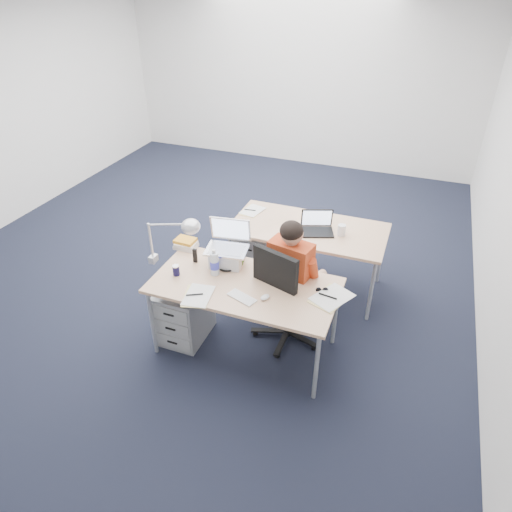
# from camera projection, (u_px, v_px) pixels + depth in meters

# --- Properties ---
(floor) EXTENTS (7.00, 7.00, 0.00)m
(floor) POSITION_uv_depth(u_px,v_px,m) (211.00, 259.00, 5.57)
(floor) COLOR black
(floor) RESTS_ON ground
(room) EXTENTS (6.02, 7.02, 2.80)m
(room) POSITION_uv_depth(u_px,v_px,m) (202.00, 118.00, 4.64)
(room) COLOR silver
(room) RESTS_ON ground
(desk_near) EXTENTS (1.60, 0.80, 0.73)m
(desk_near) POSITION_uv_depth(u_px,v_px,m) (245.00, 288.00, 3.93)
(desk_near) COLOR tan
(desk_near) RESTS_ON ground
(desk_far) EXTENTS (1.60, 0.80, 0.73)m
(desk_far) POSITION_uv_depth(u_px,v_px,m) (308.00, 231.00, 4.76)
(desk_far) COLOR tan
(desk_far) RESTS_ON ground
(office_chair) EXTENTS (0.84, 0.84, 1.06)m
(office_chair) POSITION_uv_depth(u_px,v_px,m) (286.00, 313.00, 4.25)
(office_chair) COLOR black
(office_chair) RESTS_ON ground
(seated_person) EXTENTS (0.45, 0.71, 1.24)m
(seated_person) POSITION_uv_depth(u_px,v_px,m) (296.00, 275.00, 4.19)
(seated_person) COLOR #B93C1A
(seated_person) RESTS_ON ground
(drawer_pedestal_near) EXTENTS (0.40, 0.50, 0.55)m
(drawer_pedestal_near) POSITION_uv_depth(u_px,v_px,m) (185.00, 312.00, 4.29)
(drawer_pedestal_near) COLOR #939598
(drawer_pedestal_near) RESTS_ON ground
(drawer_pedestal_far) EXTENTS (0.40, 0.50, 0.55)m
(drawer_pedestal_far) POSITION_uv_depth(u_px,v_px,m) (256.00, 251.00, 5.19)
(drawer_pedestal_far) COLOR #939598
(drawer_pedestal_far) RESTS_ON ground
(silver_laptop) EXTENTS (0.41, 0.35, 0.39)m
(silver_laptop) POSITION_uv_depth(u_px,v_px,m) (227.00, 245.00, 4.06)
(silver_laptop) COLOR silver
(silver_laptop) RESTS_ON desk_near
(wireless_keyboard) EXTENTS (0.27, 0.18, 0.01)m
(wireless_keyboard) POSITION_uv_depth(u_px,v_px,m) (242.00, 297.00, 3.74)
(wireless_keyboard) COLOR white
(wireless_keyboard) RESTS_ON desk_near
(computer_mouse) EXTENTS (0.09, 0.10, 0.03)m
(computer_mouse) POSITION_uv_depth(u_px,v_px,m) (265.00, 297.00, 3.72)
(computer_mouse) COLOR white
(computer_mouse) RESTS_ON desk_near
(headphones) EXTENTS (0.23, 0.19, 0.03)m
(headphones) POSITION_uv_depth(u_px,v_px,m) (227.00, 266.00, 4.10)
(headphones) COLOR black
(headphones) RESTS_ON desk_near
(can_koozie) EXTENTS (0.07, 0.07, 0.10)m
(can_koozie) POSITION_uv_depth(u_px,v_px,m) (176.00, 270.00, 3.99)
(can_koozie) COLOR #16133C
(can_koozie) RESTS_ON desk_near
(water_bottle) EXTENTS (0.10, 0.10, 0.25)m
(water_bottle) POSITION_uv_depth(u_px,v_px,m) (214.00, 262.00, 3.96)
(water_bottle) COLOR silver
(water_bottle) RESTS_ON desk_near
(bear_figurine) EXTENTS (0.09, 0.08, 0.14)m
(bear_figurine) POSITION_uv_depth(u_px,v_px,m) (240.00, 258.00, 4.12)
(bear_figurine) COLOR #2C6D1D
(bear_figurine) RESTS_ON desk_near
(book_stack) EXTENTS (0.24, 0.20, 0.09)m
(book_stack) POSITION_uv_depth(u_px,v_px,m) (186.00, 244.00, 4.37)
(book_stack) COLOR silver
(book_stack) RESTS_ON desk_near
(cordless_phone) EXTENTS (0.04, 0.02, 0.14)m
(cordless_phone) POSITION_uv_depth(u_px,v_px,m) (195.00, 256.00, 4.15)
(cordless_phone) COLOR black
(cordless_phone) RESTS_ON desk_near
(papers_left) EXTENTS (0.27, 0.34, 0.01)m
(papers_left) POSITION_uv_depth(u_px,v_px,m) (197.00, 296.00, 3.75)
(papers_left) COLOR #ECD888
(papers_left) RESTS_ON desk_near
(papers_right) EXTENTS (0.36, 0.41, 0.01)m
(papers_right) POSITION_uv_depth(u_px,v_px,m) (330.00, 298.00, 3.73)
(papers_right) COLOR #ECD888
(papers_right) RESTS_ON desk_near
(sunglasses) EXTENTS (0.12, 0.08, 0.02)m
(sunglasses) POSITION_uv_depth(u_px,v_px,m) (322.00, 290.00, 3.81)
(sunglasses) COLOR black
(sunglasses) RESTS_ON desk_near
(desk_lamp) EXTENTS (0.50, 0.26, 0.54)m
(desk_lamp) POSITION_uv_depth(u_px,v_px,m) (166.00, 240.00, 4.00)
(desk_lamp) COLOR silver
(desk_lamp) RESTS_ON desk_near
(dark_laptop) EXTENTS (0.41, 0.40, 0.23)m
(dark_laptop) POSITION_uv_depth(u_px,v_px,m) (318.00, 223.00, 4.58)
(dark_laptop) COLOR black
(dark_laptop) RESTS_ON desk_far
(far_cup) EXTENTS (0.09, 0.09, 0.11)m
(far_cup) POSITION_uv_depth(u_px,v_px,m) (342.00, 230.00, 4.57)
(far_cup) COLOR white
(far_cup) RESTS_ON desk_far
(far_papers) EXTENTS (0.24, 0.30, 0.01)m
(far_papers) POSITION_uv_depth(u_px,v_px,m) (252.00, 211.00, 5.04)
(far_papers) COLOR white
(far_papers) RESTS_ON desk_far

